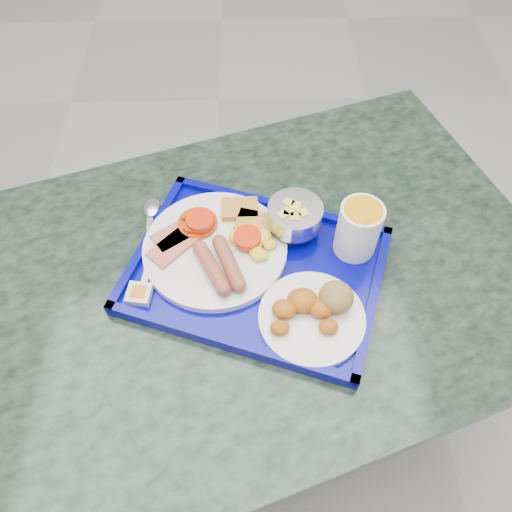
{
  "coord_description": "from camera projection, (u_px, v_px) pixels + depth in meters",
  "views": [
    {
      "loc": [
        0.12,
        -0.54,
        1.43
      ],
      "look_at": [
        0.14,
        -0.05,
        0.73
      ],
      "focal_mm": 35.0,
      "sensor_mm": 36.0,
      "label": 1
    }
  ],
  "objects": [
    {
      "name": "bread_plate",
      "position": [
        314.0,
        311.0,
        0.81
      ],
      "size": [
        0.18,
        0.18,
        0.06
      ],
      "rotation": [
        0.0,
        0.0,
        0.0
      ],
      "color": "silver",
      "rests_on": "tray"
    },
    {
      "name": "spoon",
      "position": [
        152.0,
        219.0,
        0.94
      ],
      "size": [
        0.04,
        0.19,
        0.01
      ],
      "rotation": [
        0.0,
        0.0,
        -0.1
      ],
      "color": "#B5B5B8",
      "rests_on": "tray"
    },
    {
      "name": "fruit_bowl",
      "position": [
        295.0,
        216.0,
        0.89
      ],
      "size": [
        0.1,
        0.1,
        0.07
      ],
      "color": "#B5B5B8",
      "rests_on": "tray"
    },
    {
      "name": "tray",
      "position": [
        256.0,
        271.0,
        0.89
      ],
      "size": [
        0.51,
        0.44,
        0.03
      ],
      "rotation": [
        0.0,
        0.0,
        -0.34
      ],
      "color": "#02047E",
      "rests_on": "table"
    },
    {
      "name": "knife",
      "position": [
        149.0,
        238.0,
        0.92
      ],
      "size": [
        0.02,
        0.17,
        0.0
      ],
      "primitive_type": "cube",
      "rotation": [
        0.0,
        0.0,
        0.06
      ],
      "color": "#B5B5B8",
      "rests_on": "tray"
    },
    {
      "name": "main_plate",
      "position": [
        219.0,
        245.0,
        0.9
      ],
      "size": [
        0.26,
        0.26,
        0.04
      ],
      "rotation": [
        0.0,
        0.0,
        0.31
      ],
      "color": "silver",
      "rests_on": "tray"
    },
    {
      "name": "juice_cup",
      "position": [
        358.0,
        228.0,
        0.86
      ],
      "size": [
        0.08,
        0.08,
        0.11
      ],
      "color": "white",
      "rests_on": "tray"
    },
    {
      "name": "table",
      "position": [
        250.0,
        319.0,
        1.04
      ],
      "size": [
        1.27,
        1.04,
        0.68
      ],
      "rotation": [
        0.0,
        0.0,
        0.33
      ],
      "color": "slate",
      "rests_on": "floor"
    },
    {
      "name": "floor",
      "position": [
        210.0,
        386.0,
        1.48
      ],
      "size": [
        6.0,
        6.0,
        0.0
      ],
      "primitive_type": "plane",
      "color": "gray",
      "rests_on": "ground"
    },
    {
      "name": "jam_packet",
      "position": [
        139.0,
        294.0,
        0.84
      ],
      "size": [
        0.05,
        0.05,
        0.02
      ],
      "rotation": [
        0.0,
        0.0,
        -0.14
      ],
      "color": "silver",
      "rests_on": "tray"
    }
  ]
}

